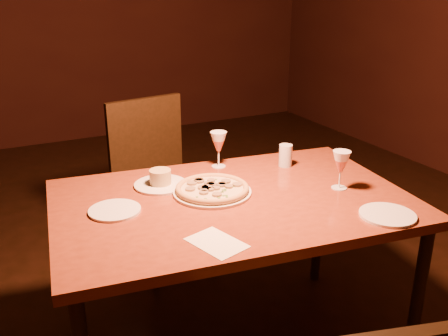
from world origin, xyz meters
name	(u,v)px	position (x,y,z in m)	size (l,w,h in m)	color
dining_table	(233,213)	(0.27, -0.13, 0.70)	(1.53, 1.09, 0.76)	brown
chair_far	(159,175)	(0.28, 0.79, 0.54)	(0.53, 0.53, 0.97)	black
pizza_plate	(212,189)	(0.22, -0.05, 0.78)	(0.33, 0.33, 0.04)	white
ramekin_saucer	(160,181)	(0.06, 0.13, 0.79)	(0.23, 0.23, 0.07)	white
wine_glass_far	(219,150)	(0.39, 0.23, 0.85)	(0.08, 0.08, 0.17)	#C76753
wine_glass_right	(341,170)	(0.73, -0.24, 0.85)	(0.08, 0.08, 0.17)	#C76753
water_tumbler	(286,155)	(0.67, 0.09, 0.81)	(0.06, 0.06, 0.10)	silver
side_plate_left	(115,210)	(-0.19, -0.03, 0.77)	(0.20, 0.20, 0.01)	white
side_plate_near	(387,215)	(0.71, -0.54, 0.77)	(0.21, 0.21, 0.01)	white
menu_card	(217,243)	(0.05, -0.43, 0.76)	(0.13, 0.20, 0.00)	white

